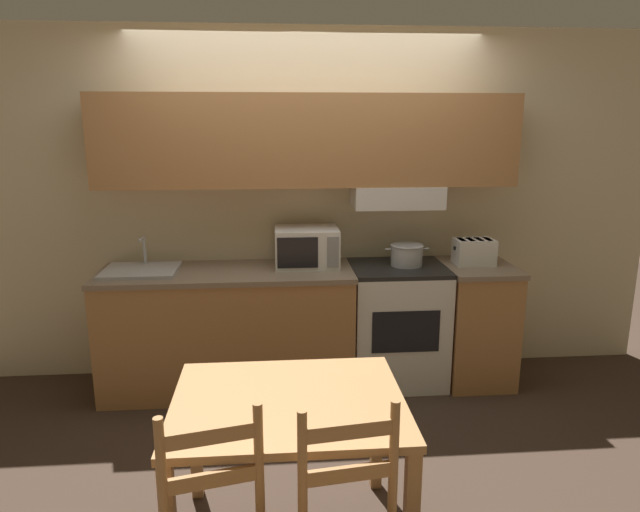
# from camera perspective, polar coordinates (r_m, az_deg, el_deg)

# --- Properties ---
(ground_plane) EXTENTS (16.00, 16.00, 0.00)m
(ground_plane) POSITION_cam_1_polar(r_m,az_deg,el_deg) (4.62, -1.22, -10.91)
(ground_plane) COLOR #3D2D23
(wall_back) EXTENTS (5.33, 0.38, 2.55)m
(wall_back) POSITION_cam_1_polar(r_m,az_deg,el_deg) (4.16, -1.03, 7.87)
(wall_back) COLOR beige
(wall_back) RESTS_ON ground_plane
(lower_counter_main) EXTENTS (1.77, 0.63, 0.88)m
(lower_counter_main) POSITION_cam_1_polar(r_m,az_deg,el_deg) (4.17, -9.13, -7.26)
(lower_counter_main) COLOR #B27A47
(lower_counter_main) RESTS_ON ground_plane
(lower_counter_right_stub) EXTENTS (0.49, 0.63, 0.88)m
(lower_counter_right_stub) POSITION_cam_1_polar(r_m,az_deg,el_deg) (4.41, 15.22, -6.39)
(lower_counter_right_stub) COLOR #B27A47
(lower_counter_right_stub) RESTS_ON ground_plane
(stove_range) EXTENTS (0.67, 0.59, 0.88)m
(stove_range) POSITION_cam_1_polar(r_m,az_deg,el_deg) (4.27, 7.66, -6.73)
(stove_range) COLOR white
(stove_range) RESTS_ON ground_plane
(cooking_pot) EXTENTS (0.32, 0.24, 0.15)m
(cooking_pot) POSITION_cam_1_polar(r_m,az_deg,el_deg) (4.15, 8.67, 0.17)
(cooking_pot) COLOR #B7BABF
(cooking_pot) RESTS_ON stove_range
(microwave) EXTENTS (0.45, 0.37, 0.28)m
(microwave) POSITION_cam_1_polar(r_m,az_deg,el_deg) (4.08, -1.36, 0.92)
(microwave) COLOR white
(microwave) RESTS_ON lower_counter_main
(toaster) EXTENTS (0.29, 0.20, 0.19)m
(toaster) POSITION_cam_1_polar(r_m,az_deg,el_deg) (4.28, 15.14, 0.44)
(toaster) COLOR white
(toaster) RESTS_ON lower_counter_right_stub
(sink_basin) EXTENTS (0.50, 0.42, 0.23)m
(sink_basin) POSITION_cam_1_polar(r_m,az_deg,el_deg) (4.12, -17.49, -1.33)
(sink_basin) COLOR #B7BABF
(sink_basin) RESTS_ON lower_counter_main
(dining_table) EXTENTS (1.01, 0.82, 0.72)m
(dining_table) POSITION_cam_1_polar(r_m,az_deg,el_deg) (2.61, -3.16, -16.01)
(dining_table) COLOR #B27F4C
(dining_table) RESTS_ON ground_plane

